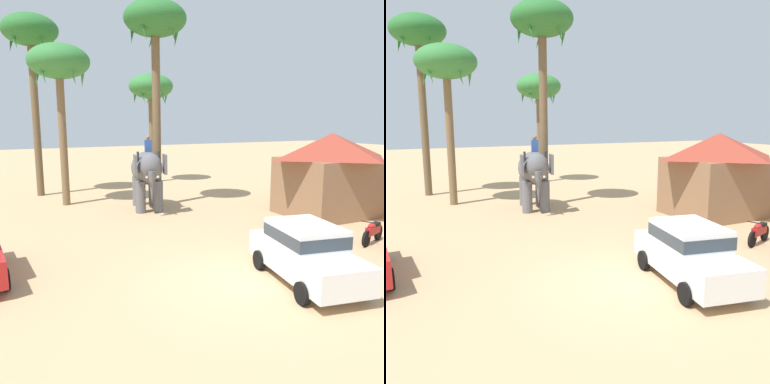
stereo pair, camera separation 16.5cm
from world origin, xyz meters
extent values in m
plane|color=tan|center=(0.00, 0.00, 0.00)|extent=(120.00, 120.00, 0.00)
cube|color=white|center=(1.68, -0.85, 0.68)|extent=(2.47, 4.35, 0.76)
cube|color=white|center=(1.70, -0.75, 1.38)|extent=(1.94, 2.37, 0.64)
cube|color=#2D3842|center=(1.70, -0.75, 1.38)|extent=(1.97, 2.39, 0.35)
cylinder|color=black|center=(2.26, -2.26, 0.30)|extent=(0.29, 0.62, 0.60)
cylinder|color=black|center=(0.59, -1.93, 0.30)|extent=(0.29, 0.62, 0.60)
cylinder|color=black|center=(2.76, 0.23, 0.30)|extent=(0.29, 0.62, 0.60)
cylinder|color=black|center=(1.09, 0.56, 0.30)|extent=(0.29, 0.62, 0.60)
cylinder|color=black|center=(-6.06, 2.44, 0.30)|extent=(0.22, 0.61, 0.60)
ellipsoid|color=slate|center=(1.07, 10.37, 2.15)|extent=(2.31, 3.40, 1.70)
cylinder|color=slate|center=(1.27, 9.36, 0.80)|extent=(0.52, 0.52, 1.60)
cylinder|color=slate|center=(0.41, 9.58, 0.80)|extent=(0.52, 0.52, 1.60)
cylinder|color=slate|center=(1.72, 11.17, 0.80)|extent=(0.52, 0.52, 1.60)
cylinder|color=slate|center=(0.87, 11.38, 0.80)|extent=(0.52, 0.52, 1.60)
ellipsoid|color=slate|center=(0.67, 8.79, 2.45)|extent=(1.31, 1.24, 1.20)
cube|color=slate|center=(1.39, 8.71, 2.50)|extent=(0.31, 0.81, 0.96)
cube|color=slate|center=(0.00, 9.06, 2.50)|extent=(0.31, 0.81, 0.96)
cone|color=slate|center=(0.56, 8.36, 1.45)|extent=(0.44, 0.44, 1.60)
cone|color=beige|center=(0.82, 8.34, 1.95)|extent=(0.25, 0.57, 0.21)
cone|color=beige|center=(0.32, 8.47, 1.95)|extent=(0.25, 0.57, 0.21)
cube|color=#2D519E|center=(0.86, 9.54, 3.35)|extent=(0.39, 0.32, 0.60)
sphere|color=#8E6647|center=(0.86, 9.54, 3.77)|extent=(0.22, 0.22, 0.22)
cylinder|color=#333338|center=(1.36, 9.42, 2.80)|extent=(0.12, 0.12, 0.55)
cylinder|color=#333338|center=(0.35, 9.67, 2.80)|extent=(0.12, 0.12, 0.55)
cylinder|color=black|center=(5.96, 0.60, 0.30)|extent=(0.60, 0.29, 0.60)
cylinder|color=black|center=(7.09, 0.98, 0.30)|extent=(0.60, 0.29, 0.60)
cube|color=red|center=(6.52, 0.79, 0.52)|extent=(1.03, 0.51, 0.32)
ellipsoid|color=red|center=(6.38, 0.74, 0.70)|extent=(0.49, 0.37, 0.20)
cube|color=black|center=(6.76, 0.87, 0.70)|extent=(0.49, 0.35, 0.12)
cylinder|color=black|center=(6.04, 0.63, 0.92)|extent=(0.21, 0.53, 0.04)
cylinder|color=brown|center=(1.83, 10.78, 4.74)|extent=(0.43, 0.43, 9.47)
ellipsoid|color=#286B2D|center=(1.83, 10.78, 9.67)|extent=(3.20, 3.20, 1.80)
cone|color=#286B2D|center=(3.03, 10.78, 9.17)|extent=(0.40, 0.92, 1.64)
cone|color=#286B2D|center=(2.20, 11.92, 9.17)|extent=(0.91, 0.57, 1.67)
cone|color=#286B2D|center=(0.86, 11.48, 9.17)|extent=(0.73, 0.83, 1.69)
cone|color=#286B2D|center=(0.86, 10.07, 9.17)|extent=(0.73, 0.83, 1.69)
cone|color=#286B2D|center=(2.20, 9.64, 9.17)|extent=(0.91, 0.57, 1.67)
cylinder|color=brown|center=(-3.52, 16.84, 4.78)|extent=(0.43, 0.43, 9.56)
ellipsoid|color=#286B2D|center=(-3.52, 16.84, 9.76)|extent=(3.20, 3.20, 1.80)
cone|color=#286B2D|center=(-2.32, 16.84, 9.26)|extent=(0.40, 0.92, 1.64)
cone|color=#286B2D|center=(-3.15, 17.98, 9.26)|extent=(0.91, 0.57, 1.67)
cone|color=#286B2D|center=(-4.49, 17.54, 9.26)|extent=(0.73, 0.83, 1.69)
cone|color=#286B2D|center=(-4.49, 16.13, 9.26)|extent=(0.73, 0.83, 1.69)
cone|color=#286B2D|center=(-3.15, 15.70, 9.26)|extent=(0.91, 0.57, 1.67)
cylinder|color=brown|center=(4.62, 18.68, 3.41)|extent=(0.40, 0.40, 6.82)
ellipsoid|color=#337A38|center=(4.62, 18.68, 7.02)|extent=(3.20, 3.20, 1.80)
cone|color=#337A38|center=(5.82, 18.68, 6.52)|extent=(0.40, 0.92, 1.64)
cone|color=#337A38|center=(4.99, 19.83, 6.52)|extent=(0.91, 0.57, 1.67)
cone|color=#337A38|center=(3.65, 19.39, 6.52)|extent=(0.73, 0.83, 1.69)
cone|color=#337A38|center=(3.65, 17.98, 6.52)|extent=(0.73, 0.83, 1.69)
cone|color=#337A38|center=(4.99, 17.54, 6.52)|extent=(0.91, 0.57, 1.67)
cylinder|color=brown|center=(-2.59, 13.26, 3.71)|extent=(0.41, 0.41, 7.42)
ellipsoid|color=#337A38|center=(-2.59, 13.26, 7.62)|extent=(3.20, 3.20, 1.80)
cone|color=#337A38|center=(-1.39, 13.26, 7.12)|extent=(0.40, 0.92, 1.64)
cone|color=#337A38|center=(-2.22, 14.40, 7.12)|extent=(0.91, 0.57, 1.67)
cone|color=#337A38|center=(-3.56, 13.97, 7.12)|extent=(0.73, 0.83, 1.69)
cone|color=#337A38|center=(-3.56, 12.56, 7.12)|extent=(0.73, 0.83, 1.69)
cone|color=#337A38|center=(-2.22, 12.12, 7.12)|extent=(0.91, 0.57, 1.67)
cube|color=#8C6647|center=(8.60, 5.06, 1.40)|extent=(4.45, 3.66, 2.80)
pyramid|color=#9E3828|center=(8.60, 5.06, 3.40)|extent=(5.06, 4.27, 1.20)
cube|color=#84664C|center=(11.00, 4.00, 0.90)|extent=(0.30, 16.00, 1.80)
camera|label=1|loc=(-6.18, -9.07, 4.62)|focal=37.26mm
camera|label=2|loc=(-6.03, -9.14, 4.62)|focal=37.26mm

